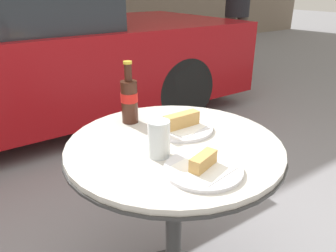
# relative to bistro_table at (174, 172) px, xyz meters

# --- Properties ---
(bistro_table) EXTENTS (0.79, 0.79, 0.69)m
(bistro_table) POSITION_rel_bistro_table_xyz_m (0.00, 0.00, 0.00)
(bistro_table) COLOR #333333
(bistro_table) RESTS_ON ground_plane
(cola_bottle_left) EXTENTS (0.07, 0.07, 0.25)m
(cola_bottle_left) POSITION_rel_bistro_table_xyz_m (-0.04, 0.26, 0.23)
(cola_bottle_left) COLOR #3D1E14
(cola_bottle_left) RESTS_ON bistro_table
(drinking_glass) EXTENTS (0.07, 0.07, 0.12)m
(drinking_glass) POSITION_rel_bistro_table_xyz_m (-0.10, -0.05, 0.18)
(drinking_glass) COLOR black
(drinking_glass) RESTS_ON bistro_table
(lunch_plate_near) EXTENTS (0.24, 0.24, 0.07)m
(lunch_plate_near) POSITION_rel_bistro_table_xyz_m (0.09, 0.07, 0.14)
(lunch_plate_near) COLOR white
(lunch_plate_near) RESTS_ON bistro_table
(lunch_plate_far) EXTENTS (0.24, 0.24, 0.06)m
(lunch_plate_far) POSITION_rel_bistro_table_xyz_m (-0.04, -0.21, 0.14)
(lunch_plate_far) COLOR white
(lunch_plate_far) RESTS_ON bistro_table
(pedestrian) EXTENTS (0.34, 0.34, 1.65)m
(pedestrian) POSITION_rel_bistro_table_xyz_m (2.97, 2.59, 0.36)
(pedestrian) COLOR brown
(pedestrian) RESTS_ON ground_plane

